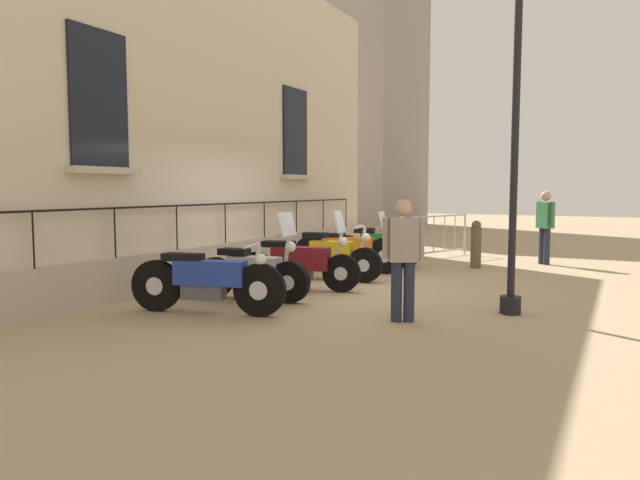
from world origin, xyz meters
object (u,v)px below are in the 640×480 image
bollard (476,244)px  pedestrian_standing (545,223)px  motorcycle_maroon (299,264)px  motorcycle_blue (207,281)px  motorcycle_orange (348,250)px  motorcycle_green (377,247)px  pedestrian_walking (403,254)px  crowd_barrier (439,235)px  lamppost (518,28)px  motorcycle_silver (253,273)px  motorcycle_yellow (330,258)px

bollard → pedestrian_standing: pedestrian_standing is taller
motorcycle_maroon → motorcycle_blue: bearing=-95.1°
pedestrian_standing → motorcycle_orange: bearing=-136.6°
motorcycle_green → pedestrian_walking: pedestrian_walking is taller
crowd_barrier → bollard: size_ratio=2.03×
lamppost → pedestrian_standing: (-0.24, 5.77, -2.85)m
motorcycle_orange → pedestrian_walking: 4.46m
motorcycle_green → pedestrian_standing: pedestrian_standing is taller
motorcycle_silver → motorcycle_maroon: 1.11m
motorcycle_blue → pedestrian_walking: size_ratio=1.40×
crowd_barrier → pedestrian_standing: bearing=-4.3°
motorcycle_blue → motorcycle_yellow: size_ratio=1.08×
motorcycle_silver → crowd_barrier: size_ratio=0.92×
motorcycle_maroon → pedestrian_walking: (2.30, -1.42, 0.42)m
lamppost → pedestrian_standing: 6.44m
motorcycle_blue → pedestrian_standing: pedestrian_standing is taller
motorcycle_yellow → crowd_barrier: size_ratio=0.97×
pedestrian_standing → pedestrian_walking: pedestrian_standing is taller
motorcycle_orange → pedestrian_standing: pedestrian_standing is taller
motorcycle_maroon → bollard: 4.57m
lamppost → motorcycle_orange: bearing=144.2°
motorcycle_blue → motorcycle_orange: size_ratio=0.98×
motorcycle_blue → crowd_barrier: crowd_barrier is taller
motorcycle_orange → bollard: 2.82m
motorcycle_silver → pedestrian_standing: size_ratio=1.16×
motorcycle_silver → pedestrian_standing: pedestrian_standing is taller
motorcycle_maroon → motorcycle_green: motorcycle_maroon is taller
lamppost → bollard: 5.68m
motorcycle_yellow → lamppost: 5.04m
motorcycle_green → crowd_barrier: size_ratio=0.94×
motorcycle_silver → pedestrian_standing: (3.41, 6.55, 0.51)m
motorcycle_orange → motorcycle_green: bearing=80.8°
bollard → motorcycle_silver: bearing=-112.9°
motorcycle_orange → bollard: motorcycle_orange is taller
motorcycle_blue → pedestrian_walking: bearing=17.0°
motorcycle_silver → pedestrian_walking: 2.57m
motorcycle_green → lamppost: bearing=-47.1°
motorcycle_yellow → motorcycle_green: size_ratio=1.03×
motorcycle_orange → lamppost: size_ratio=0.43×
motorcycle_orange → bollard: (2.14, 1.83, 0.06)m
motorcycle_blue → lamppost: size_ratio=0.42×
motorcycle_yellow → motorcycle_green: (0.04, 2.21, 0.01)m
motorcycle_maroon → pedestrian_standing: (3.21, 5.46, 0.47)m
motorcycle_maroon → pedestrian_walking: size_ratio=1.34×
motorcycle_blue → motorcycle_silver: size_ratio=1.14×
motorcycle_blue → crowd_barrier: bearing=83.1°
motorcycle_silver → lamppost: size_ratio=0.37×
pedestrian_standing → motorcycle_silver: bearing=-117.5°
pedestrian_standing → pedestrian_walking: 6.94m
motorcycle_maroon → pedestrian_walking: pedestrian_walking is taller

